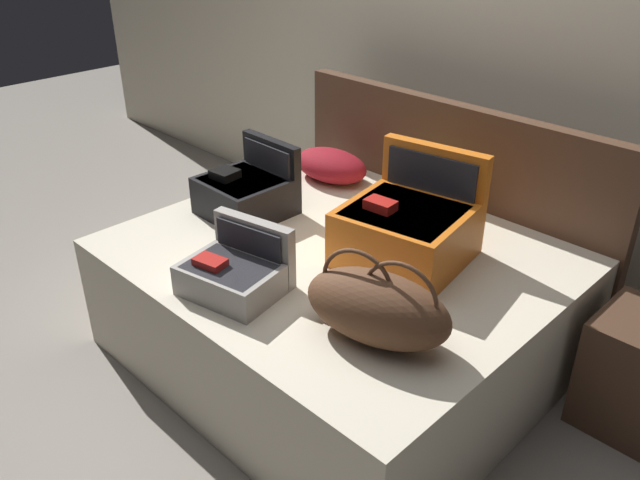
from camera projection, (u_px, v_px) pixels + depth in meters
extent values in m
plane|color=gray|center=(276.00, 392.00, 2.92)|extent=(12.00, 12.00, 0.00)
cube|color=beige|center=(507.00, 43.00, 3.32)|extent=(8.00, 0.10, 2.60)
cube|color=beige|center=(338.00, 304.00, 3.03)|extent=(1.87, 1.59, 0.58)
cube|color=#4C3323|center=(446.00, 202.00, 3.43)|extent=(1.90, 0.08, 1.07)
cube|color=#D16619|center=(403.00, 236.00, 2.74)|extent=(0.56, 0.53, 0.25)
cube|color=#28282D|center=(404.00, 229.00, 2.73)|extent=(0.49, 0.47, 0.18)
cube|color=#B21E19|center=(380.00, 205.00, 2.68)|extent=(0.13, 0.09, 0.05)
cube|color=#D16619|center=(433.00, 194.00, 2.88)|extent=(0.50, 0.14, 0.46)
cube|color=#28282D|center=(429.00, 197.00, 2.85)|extent=(0.42, 0.08, 0.39)
cube|color=black|center=(242.00, 197.00, 3.16)|extent=(0.40, 0.35, 0.19)
cube|color=#28282D|center=(242.00, 192.00, 3.15)|extent=(0.35, 0.31, 0.13)
cube|color=black|center=(225.00, 174.00, 3.13)|extent=(0.13, 0.12, 0.05)
cube|color=black|center=(272.00, 172.00, 3.25)|extent=(0.39, 0.05, 0.34)
cube|color=#28282D|center=(267.00, 173.00, 3.23)|extent=(0.33, 0.02, 0.29)
cube|color=gray|center=(230.00, 280.00, 2.55)|extent=(0.42, 0.33, 0.13)
cube|color=#28282D|center=(230.00, 276.00, 2.54)|extent=(0.37, 0.29, 0.09)
cube|color=#B21E19|center=(210.00, 262.00, 2.52)|extent=(0.14, 0.11, 0.03)
cube|color=gray|center=(254.00, 249.00, 2.64)|extent=(0.38, 0.12, 0.26)
cube|color=#28282D|center=(249.00, 252.00, 2.61)|extent=(0.32, 0.07, 0.23)
ellipsoid|color=brown|center=(377.00, 308.00, 2.27)|extent=(0.60, 0.40, 0.26)
torus|color=brown|center=(357.00, 284.00, 2.27)|extent=(0.28, 0.08, 0.28)
torus|color=brown|center=(400.00, 298.00, 2.20)|extent=(0.28, 0.08, 0.28)
ellipsoid|color=maroon|center=(331.00, 165.00, 3.56)|extent=(0.46, 0.30, 0.17)
ellipsoid|color=gold|center=(423.00, 191.00, 3.22)|extent=(0.47, 0.34, 0.20)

